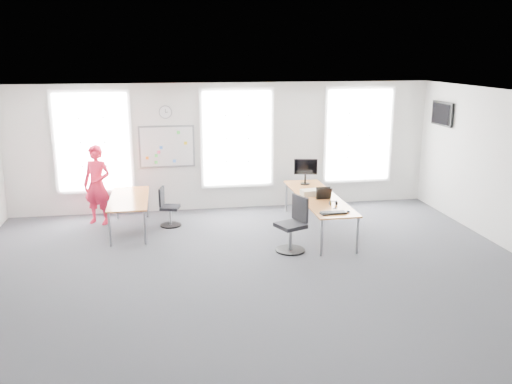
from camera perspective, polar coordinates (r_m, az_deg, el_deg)
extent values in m
plane|color=#2C2D32|center=(9.48, -0.44, -8.34)|extent=(10.00, 10.00, 0.00)
plane|color=silver|center=(8.76, -0.48, 10.06)|extent=(10.00, 10.00, 0.00)
plane|color=silver|center=(12.88, -3.33, 4.76)|extent=(10.00, 0.00, 10.00)
plane|color=silver|center=(5.30, 6.61, -9.94)|extent=(10.00, 0.00, 10.00)
cube|color=white|center=(12.84, -16.80, 5.04)|extent=(1.60, 0.06, 2.20)
cube|color=white|center=(12.86, -1.99, 5.66)|extent=(1.60, 0.06, 2.20)
cube|color=white|center=(13.58, 10.71, 5.90)|extent=(1.60, 0.06, 2.20)
cube|color=#BB7B37|center=(11.43, 6.57, -0.53)|extent=(0.81, 3.06, 0.03)
cylinder|color=gray|center=(10.10, 6.92, -4.80)|extent=(0.05, 0.05, 0.71)
cylinder|color=gray|center=(10.32, 10.64, -4.53)|extent=(0.05, 0.05, 0.71)
cylinder|color=gray|center=(12.82, 3.22, -0.52)|extent=(0.05, 0.05, 0.71)
cylinder|color=gray|center=(12.99, 6.21, -0.39)|extent=(0.05, 0.05, 0.71)
cube|color=#BB7B37|center=(11.65, -13.22, -0.66)|extent=(0.79, 1.98, 0.03)
cylinder|color=gray|center=(10.89, -15.14, -3.84)|extent=(0.05, 0.05, 0.69)
cylinder|color=gray|center=(10.84, -11.60, -3.70)|extent=(0.05, 0.05, 0.69)
cylinder|color=gray|center=(12.66, -14.41, -1.21)|extent=(0.05, 0.05, 0.69)
cylinder|color=gray|center=(12.62, -11.38, -1.09)|extent=(0.05, 0.05, 0.69)
cylinder|color=black|center=(10.41, 3.61, -6.12)|extent=(0.56, 0.56, 0.03)
cylinder|color=gray|center=(10.32, 3.63, -4.85)|extent=(0.07, 0.07, 0.46)
cube|color=black|center=(10.24, 3.65, -3.54)|extent=(0.62, 0.62, 0.08)
cube|color=black|center=(10.28, 4.66, -1.72)|extent=(0.23, 0.44, 0.49)
cylinder|color=black|center=(12.00, -8.95, -3.46)|extent=(0.46, 0.46, 0.03)
cylinder|color=gray|center=(11.94, -8.99, -2.55)|extent=(0.05, 0.05, 0.37)
cube|color=black|center=(11.88, -9.03, -1.62)|extent=(0.47, 0.47, 0.06)
cube|color=black|center=(11.86, -9.90, -0.45)|extent=(0.13, 0.37, 0.40)
imported|color=red|center=(12.29, -16.37, 0.72)|extent=(0.75, 0.64, 1.75)
cube|color=silver|center=(12.77, -9.37, 4.73)|extent=(1.20, 0.03, 0.90)
cylinder|color=gray|center=(12.66, -9.52, 8.30)|extent=(0.30, 0.04, 0.30)
cube|color=black|center=(13.31, 19.04, 7.80)|extent=(0.06, 0.90, 0.55)
cube|color=black|center=(10.25, 8.14, -2.20)|extent=(0.52, 0.24, 0.02)
ellipsoid|color=black|center=(10.37, 9.69, -2.03)|extent=(0.08, 0.11, 0.04)
cylinder|color=black|center=(10.60, 8.28, -1.70)|extent=(0.07, 0.07, 0.01)
cylinder|color=black|center=(10.79, 7.81, -1.19)|extent=(0.04, 0.08, 0.08)
cylinder|color=black|center=(10.82, 8.44, -1.16)|extent=(0.04, 0.08, 0.08)
cylinder|color=gold|center=(10.79, 7.81, -1.19)|extent=(0.01, 0.09, 0.09)
cube|color=black|center=(10.79, 8.14, -0.95)|extent=(0.14, 0.02, 0.01)
cube|color=black|center=(11.23, 7.10, -0.09)|extent=(0.30, 0.08, 0.25)
cube|color=orange|center=(11.17, 7.20, -0.23)|extent=(0.29, 0.09, 0.22)
cube|color=black|center=(11.15, 7.22, -0.20)|extent=(0.30, 0.09, 0.24)
cube|color=beige|center=(11.48, 5.68, -0.06)|extent=(0.38, 0.30, 0.12)
cylinder|color=black|center=(12.45, 5.19, 0.87)|extent=(0.22, 0.22, 0.02)
cylinder|color=black|center=(12.42, 5.20, 1.35)|extent=(0.04, 0.04, 0.22)
cube|color=black|center=(12.34, 5.25, 2.66)|extent=(0.53, 0.14, 0.35)
cube|color=black|center=(12.33, 5.27, 2.65)|extent=(0.48, 0.10, 0.31)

